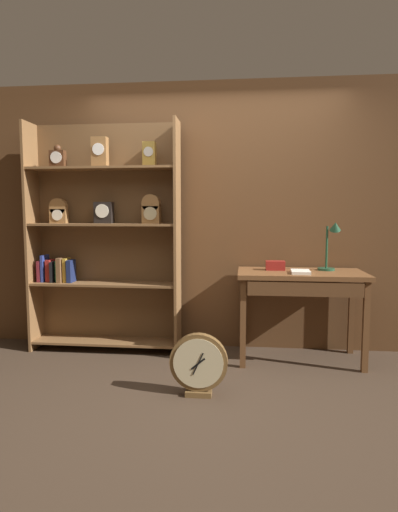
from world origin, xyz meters
The scene contains 8 objects.
ground_plane centered at (0.00, 0.00, 0.00)m, with size 10.00×10.00×0.00m, color #3D2D21.
back_wood_panel centered at (0.00, 1.36, 1.30)m, with size 4.80×0.05×2.60m, color brown.
bookshelf centered at (-1.08, 1.12, 1.10)m, with size 1.45×0.30×2.19m.
workbench centered at (0.79, 0.97, 0.70)m, with size 1.12×0.60×0.81m.
desk_lamp centered at (1.06, 1.09, 1.06)m, with size 0.19×0.20×0.46m.
toolbox_small centered at (0.57, 1.07, 0.86)m, with size 0.17×0.10×0.08m, color maroon.
open_repair_manual centered at (0.77, 0.89, 0.83)m, with size 0.16×0.22×0.03m, color silver.
round_clock_large centered at (-0.04, 0.13, 0.24)m, with size 0.43×0.11×0.47m.
Camera 1 is at (0.29, -2.89, 1.34)m, focal length 30.13 mm.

